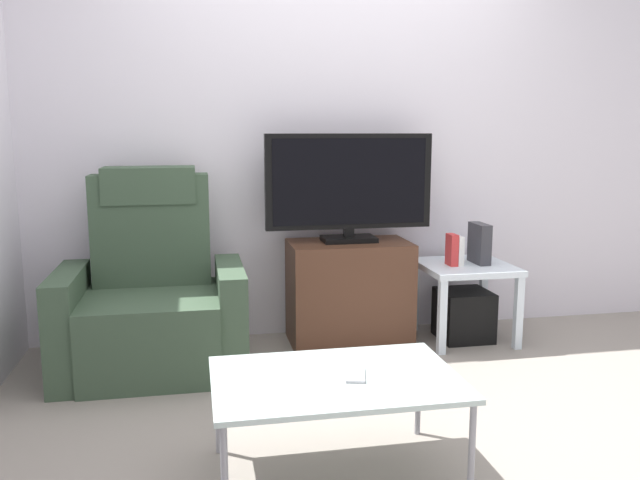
% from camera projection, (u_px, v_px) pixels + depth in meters
% --- Properties ---
extents(ground_plane, '(6.40, 6.40, 0.00)m').
position_uv_depth(ground_plane, '(380.00, 398.00, 3.14)').
color(ground_plane, gray).
extents(wall_back, '(6.40, 0.06, 2.60)m').
position_uv_depth(wall_back, '(332.00, 127.00, 4.02)').
color(wall_back, silver).
rests_on(wall_back, ground).
extents(tv_stand, '(0.72, 0.42, 0.62)m').
position_uv_depth(tv_stand, '(349.00, 292.00, 3.93)').
color(tv_stand, '#4C2D1E').
rests_on(tv_stand, ground).
extents(television, '(1.00, 0.20, 0.64)m').
position_uv_depth(television, '(349.00, 185.00, 3.84)').
color(television, black).
rests_on(television, tv_stand).
extents(recliner_armchair, '(0.98, 0.78, 1.08)m').
position_uv_depth(recliner_armchair, '(152.00, 300.00, 3.51)').
color(recliner_armchair, '#384C38').
rests_on(recliner_armchair, ground).
extents(side_table, '(0.54, 0.54, 0.47)m').
position_uv_depth(side_table, '(465.00, 276.00, 3.96)').
color(side_table, silver).
rests_on(side_table, ground).
extents(subwoofer_box, '(0.31, 0.31, 0.31)m').
position_uv_depth(subwoofer_box, '(464.00, 315.00, 4.01)').
color(subwoofer_box, black).
rests_on(subwoofer_box, ground).
extents(book_leftmost, '(0.05, 0.10, 0.19)m').
position_uv_depth(book_leftmost, '(452.00, 250.00, 3.90)').
color(book_leftmost, red).
rests_on(book_leftmost, side_table).
extents(book_middle, '(0.03, 0.10, 0.18)m').
position_uv_depth(book_middle, '(458.00, 251.00, 3.91)').
color(book_middle, white).
rests_on(book_middle, side_table).
extents(game_console, '(0.07, 0.20, 0.25)m').
position_uv_depth(game_console, '(479.00, 243.00, 3.96)').
color(game_console, '#333338').
rests_on(game_console, side_table).
extents(coffee_table, '(0.90, 0.60, 0.39)m').
position_uv_depth(coffee_table, '(335.00, 383.00, 2.37)').
color(coffee_table, '#B2C6C1').
rests_on(coffee_table, ground).
extents(cell_phone, '(0.10, 0.16, 0.01)m').
position_uv_depth(cell_phone, '(355.00, 375.00, 2.37)').
color(cell_phone, '#B7B7BC').
rests_on(cell_phone, coffee_table).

